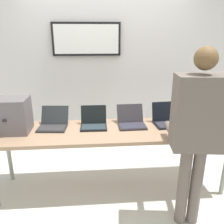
% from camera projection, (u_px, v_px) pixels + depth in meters
% --- Properties ---
extents(ground, '(8.00, 8.00, 0.04)m').
position_uv_depth(ground, '(112.00, 187.00, 2.93)').
color(ground, beige).
extents(back_wall, '(8.00, 0.11, 2.42)m').
position_uv_depth(back_wall, '(106.00, 75.00, 3.59)').
color(back_wall, silver).
rests_on(back_wall, ground).
extents(workbench, '(2.79, 0.70, 0.77)m').
position_uv_depth(workbench, '(112.00, 134.00, 2.69)').
color(workbench, '#9B795E').
rests_on(workbench, ground).
extents(equipment_box, '(0.42, 0.33, 0.39)m').
position_uv_depth(equipment_box, '(10.00, 115.00, 2.56)').
color(equipment_box, '#5D5559').
rests_on(equipment_box, workbench).
extents(laptop_station_0, '(0.35, 0.37, 0.22)m').
position_uv_depth(laptop_station_0, '(53.00, 123.00, 2.73)').
color(laptop_station_0, '#232628').
rests_on(laptop_station_0, workbench).
extents(laptop_station_1, '(0.31, 0.30, 0.23)m').
position_uv_depth(laptop_station_1, '(94.00, 122.00, 2.75)').
color(laptop_station_1, black).
rests_on(laptop_station_1, workbench).
extents(laptop_station_2, '(0.33, 0.35, 0.22)m').
position_uv_depth(laptop_station_2, '(131.00, 121.00, 2.79)').
color(laptop_station_2, '#272429').
rests_on(laptop_station_2, workbench).
extents(laptop_station_3, '(0.36, 0.33, 0.25)m').
position_uv_depth(laptop_station_3, '(167.00, 119.00, 2.82)').
color(laptop_station_3, black).
rests_on(laptop_station_3, workbench).
extents(laptop_station_4, '(0.34, 0.36, 0.22)m').
position_uv_depth(laptop_station_4, '(203.00, 119.00, 2.87)').
color(laptop_station_4, '#3B343B').
rests_on(laptop_station_4, workbench).
extents(person, '(0.48, 0.62, 1.74)m').
position_uv_depth(person, '(197.00, 126.00, 2.05)').
color(person, '#645951').
rests_on(person, ground).
extents(coffee_mug, '(0.09, 0.09, 0.10)m').
position_uv_depth(coffee_mug, '(186.00, 132.00, 2.48)').
color(coffee_mug, '#C43936').
rests_on(coffee_mug, workbench).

